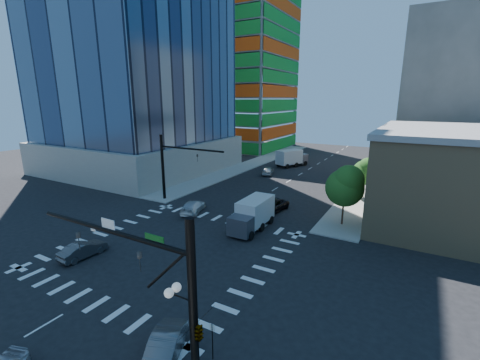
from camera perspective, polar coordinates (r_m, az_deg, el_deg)
The scene contains 19 objects.
ground at distance 31.54m, azimuth -11.87°, elevation -12.00°, with size 160.00×160.00×0.00m, color black.
road_markings at distance 31.53m, azimuth -11.87°, elevation -11.99°, with size 20.00×20.00×0.01m, color silver.
sidewalk_ne at distance 62.80m, azimuth 22.73°, elevation 0.47°, with size 5.00×60.00×0.15m, color gray.
sidewalk_nw at distance 70.02m, azimuth 2.06°, elevation 2.89°, with size 5.00×60.00×0.15m, color gray.
construction_building at distance 95.68m, azimuth 0.23°, elevation 20.67°, with size 25.16×34.50×70.60m.
commercial_building at distance 44.14m, azimuth 36.50°, elevation 0.34°, with size 20.50×22.50×10.60m.
bg_building_ne at distance 76.34m, azimuth 36.32°, elevation 11.68°, with size 24.00×30.00×28.00m, color #605D56.
signal_mast_se at distance 15.45m, azimuth -11.15°, elevation -20.55°, with size 10.51×2.48×9.00m.
signal_mast_nw at distance 44.39m, azimuth -12.20°, elevation 3.13°, with size 10.20×0.40×9.00m.
tree_south at distance 36.58m, azimuth 18.32°, elevation -0.91°, with size 4.16×4.16×6.82m.
tree_north at distance 48.25m, azimuth 21.51°, elevation 1.49°, with size 3.54×3.52×5.78m.
no_parking_sign at distance 19.15m, azimuth -4.93°, elevation -26.08°, with size 0.30×0.06×2.20m.
car_nb_right at distance 19.85m, azimuth -13.39°, elevation -27.25°, with size 1.54×4.41×1.45m, color #54555A.
car_nb_far at distance 40.68m, azimuth 5.62°, elevation -4.55°, with size 2.46×5.34×1.48m, color black.
car_sb_near at distance 40.54m, azimuth -8.36°, elevation -4.72°, with size 2.05×5.04×1.46m, color white.
car_sb_mid at distance 60.35m, azimuth 4.95°, elevation 1.69°, with size 1.83×4.55×1.55m, color #B5B9BD.
car_sb_cross at distance 32.46m, azimuth -26.11°, elevation -11.08°, with size 1.48×4.23×1.39m, color #414245.
box_truck_near at distance 34.69m, azimuth 2.01°, elevation -6.63°, with size 2.69×6.20×3.24m.
box_truck_far at distance 68.67m, azimuth 9.37°, elevation 3.73°, with size 5.31×7.23×3.49m.
Camera 1 is at (19.17, -20.94, 13.73)m, focal length 24.00 mm.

